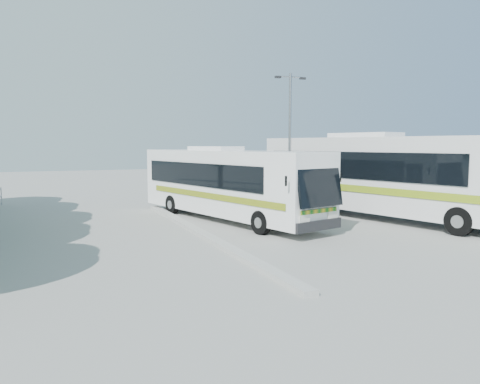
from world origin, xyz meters
name	(u,v)px	position (x,y,z in m)	size (l,w,h in m)	color
ground	(278,240)	(0.00, 0.00, 0.00)	(100.00, 100.00, 0.00)	gray
kerb_divider	(201,233)	(-2.30, 2.00, 0.07)	(0.40, 16.00, 0.15)	#B2B2AD
coach_main	(227,182)	(-0.04, 4.92, 1.74)	(5.12, 11.64, 3.18)	white
coach_adjacent	(384,174)	(6.80, 2.46, 2.07)	(6.03, 13.87, 3.78)	silver
lamppost	(290,135)	(4.19, 6.75, 3.92)	(1.74, 0.25, 7.09)	gray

